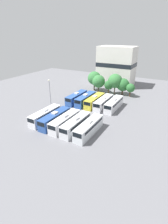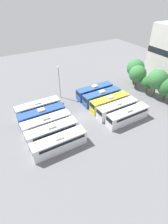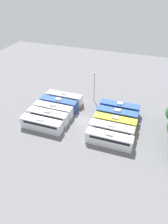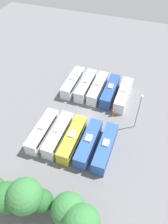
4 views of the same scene
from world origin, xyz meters
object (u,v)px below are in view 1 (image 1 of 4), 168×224
Objects in this scene: bus_8 at (103,102)px; tree_5 at (130,88)px; tree_2 at (109,85)px; bus_1 at (55,118)px; tree_3 at (115,81)px; tree_4 at (123,85)px; bus_6 at (85,99)px; bus_0 at (45,115)px; bus_5 at (77,97)px; light_pole at (50,90)px; bus_7 at (95,101)px; bus_4 at (89,127)px; bus_2 at (65,121)px; worker_person at (62,110)px; depot_building at (116,66)px; bus_3 at (76,124)px; tree_1 at (99,81)px; tree_0 at (94,78)px; bus_9 at (114,104)px.

tree_5 is at bearing 72.45° from bus_8.
tree_5 is (8.37, 0.52, -0.13)m from tree_2.
tree_3 is at bearing 81.27° from bus_1.
bus_6 is at bearing -117.05° from tree_4.
bus_5 is at bearing 90.50° from bus_0.
light_pole reaches higher than tree_3.
tree_4 reaches higher than bus_7.
bus_0 and bus_4 have the same top height.
bus_2 is at bearing -88.90° from tree_2.
bus_0 is 18.00m from bus_7.
worker_person is at bearing -102.06° from tree_2.
light_pole is at bearing -114.74° from tree_2.
bus_0 is 16.51m from bus_5.
bus_3 is at bearing -82.27° from depot_building.
bus_4 is 1.00× the size of bus_6.
bus_8 is at bearing -1.42° from bus_7.
bus_5 is 2.04× the size of tree_2.
worker_person is at bearing -118.99° from bus_7.
light_pole reaches higher than bus_2.
bus_8 is 1.35× the size of tree_3.
bus_1 is 6.96m from worker_person.
depot_building is at bearing 102.13° from bus_4.
bus_8 is at bearing 0.60° from bus_6.
bus_6 is 5.92× the size of worker_person.
light_pole is 25.24m from tree_2.
depot_building reaches higher than bus_4.
tree_0 is at bearing 151.36° from tree_1.
worker_person is at bearing -84.27° from bus_5.
tree_1 is 0.87× the size of tree_3.
bus_5 is 15.48m from tree_2.
tree_2 reaches higher than bus_2.
bus_5 is 1.69× the size of tree_4.
depot_building reaches higher than light_pole.
light_pole reaches higher than worker_person.
tree_3 is at bearing 87.15° from bus_2.
bus_7 is at bearing -96.11° from tree_3.
bus_1 is at bearing -3.38° from bus_0.
tree_4 is (11.23, 32.05, 2.26)m from bus_0.
bus_5 is 1.16× the size of light_pole.
tree_1 reaches higher than bus_1.
bus_8 is (10.02, 0.12, 0.00)m from bus_5.
bus_1 is 1.00× the size of bus_5.
bus_3 and bus_9 have the same top height.
bus_0 is at bearing -101.33° from bus_6.
bus_1 is at bearing 179.33° from bus_3.
worker_person is 0.29× the size of tree_4.
tree_1 is at bearing -98.90° from depot_building.
light_pole is (-4.27, -8.74, 4.47)m from bus_5.
bus_6 is (3.46, 0.05, 0.00)m from bus_5.
depot_building is at bearing 81.10° from tree_1.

